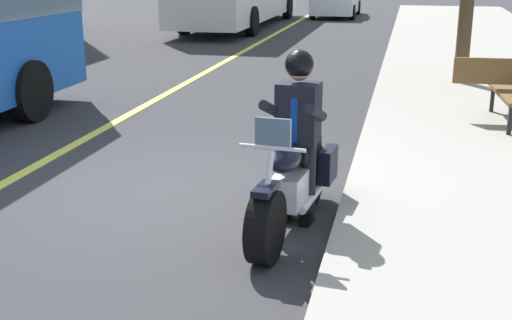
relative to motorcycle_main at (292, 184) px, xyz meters
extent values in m
plane|color=#333335|center=(-0.67, -1.56, -0.45)|extent=(80.00, 80.00, 0.00)
cube|color=#E5DB4C|center=(-0.67, -3.56, -0.45)|extent=(60.00, 0.16, 0.01)
cylinder|color=black|center=(0.84, -0.09, -0.12)|extent=(0.68, 0.26, 0.66)
cylinder|color=black|center=(-0.70, 0.07, -0.12)|extent=(0.68, 0.26, 0.66)
cube|color=silver|center=(0.05, -0.01, -0.03)|extent=(0.58, 0.33, 0.32)
ellipsoid|color=black|center=(0.24, -0.03, 0.33)|extent=(0.58, 0.33, 0.24)
cube|color=black|center=(-0.30, 0.03, 0.29)|extent=(0.72, 0.35, 0.12)
cube|color=black|center=(-0.63, 0.28, 0.03)|extent=(0.41, 0.16, 0.36)
cube|color=black|center=(-0.67, -0.16, 0.03)|extent=(0.41, 0.16, 0.36)
cylinder|color=silver|center=(0.82, -0.08, 0.15)|extent=(0.35, 0.08, 0.76)
cylinder|color=silver|center=(0.66, -0.07, 0.55)|extent=(0.09, 0.60, 0.04)
cube|color=black|center=(0.84, -0.09, 0.23)|extent=(0.37, 0.19, 0.06)
cylinder|color=silver|center=(-0.24, 0.18, -0.19)|extent=(0.90, 0.17, 0.08)
cube|color=slate|center=(0.64, -0.07, 0.67)|extent=(0.07, 0.32, 0.28)
cylinder|color=black|center=(-0.19, 0.14, -0.03)|extent=(0.14, 0.14, 0.84)
cube|color=black|center=(-0.13, 0.13, -0.40)|extent=(0.27, 0.13, 0.10)
cylinder|color=black|center=(-0.22, -0.10, -0.03)|extent=(0.14, 0.14, 0.84)
cube|color=black|center=(-0.16, -0.11, -0.40)|extent=(0.27, 0.13, 0.10)
cube|color=black|center=(-0.20, 0.02, 0.67)|extent=(0.36, 0.43, 0.60)
cube|color=navy|center=(-0.04, 0.00, 0.63)|extent=(0.03, 0.07, 0.44)
cylinder|color=black|center=(0.00, 0.22, 0.73)|extent=(0.56, 0.15, 0.28)
cylinder|color=black|center=(-0.05, -0.22, 0.73)|extent=(0.56, 0.15, 0.28)
sphere|color=tan|center=(-0.20, 0.02, 1.10)|extent=(0.22, 0.22, 0.22)
sphere|color=black|center=(-0.20, 0.02, 1.15)|extent=(0.28, 0.28, 0.28)
cylinder|color=black|center=(-3.50, -4.92, 0.05)|extent=(1.00, 0.30, 1.00)
cylinder|color=black|center=(-23.08, -6.61, 0.05)|extent=(1.00, 0.30, 1.00)
cylinder|color=black|center=(-23.08, -4.21, 0.05)|extent=(1.00, 0.30, 1.00)
cylinder|color=black|center=(-16.28, -6.61, 0.05)|extent=(1.00, 0.30, 1.00)
cylinder|color=black|center=(-16.28, -4.21, 0.05)|extent=(1.00, 0.30, 1.00)
cube|color=white|center=(-24.68, -2.28, 0.10)|extent=(4.60, 1.80, 0.70)
cylinder|color=black|center=(-23.23, -1.43, -0.13)|extent=(0.64, 0.22, 0.64)
cylinder|color=black|center=(-23.23, -3.13, -0.13)|extent=(0.64, 0.22, 0.64)
cylinder|color=black|center=(-26.13, -1.43, -0.13)|extent=(0.64, 0.22, 0.64)
cylinder|color=black|center=(-26.13, -3.13, -0.13)|extent=(0.64, 0.22, 0.64)
cube|color=black|center=(-3.72, 2.50, -0.09)|extent=(0.06, 0.06, 0.42)
cube|color=black|center=(-5.22, 2.41, -0.09)|extent=(0.06, 0.06, 0.42)
cylinder|color=#4C3823|center=(-7.95, 2.09, 1.21)|extent=(0.28, 0.28, 3.03)
camera|label=1|loc=(6.15, 1.04, 2.14)|focal=47.11mm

